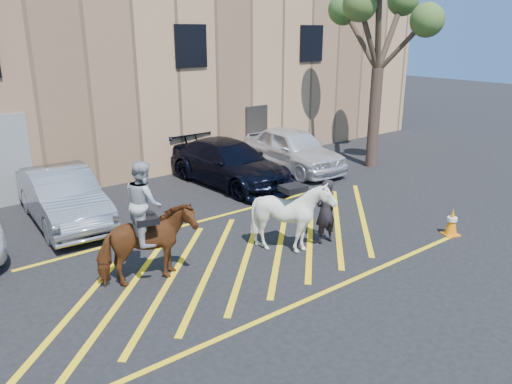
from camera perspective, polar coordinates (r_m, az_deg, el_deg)
ground at (r=12.40m, az=-1.80°, el=-6.53°), size 90.00×90.00×0.00m
car_silver_sedan at (r=14.78m, az=-21.18°, el=-0.51°), size 1.91×4.72×1.52m
car_blue_suv at (r=17.33m, az=-3.07°, el=3.31°), size 2.40×5.31×1.51m
car_white_suv at (r=19.24m, az=4.24°, el=4.92°), size 2.21×4.83×1.61m
handler at (r=12.60m, az=7.93°, el=-2.20°), size 0.65×0.46×1.67m
warehouse at (r=22.17m, az=-21.21°, el=12.98°), size 32.42×10.20×7.30m
hatching_zone at (r=12.18m, az=-0.96°, el=-6.96°), size 12.60×5.12×0.01m
mounted_bay at (r=10.66m, az=-12.44°, el=-4.87°), size 2.16×1.26×2.68m
saddled_white at (r=12.01m, az=4.18°, el=-2.74°), size 1.62×1.78×1.79m
traffic_cone at (r=14.06m, az=21.49°, el=-3.19°), size 0.49×0.49×0.73m
tree at (r=19.69m, az=14.15°, el=19.10°), size 3.99×4.37×7.31m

